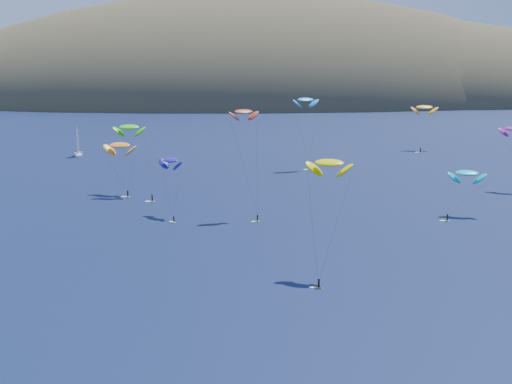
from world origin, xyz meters
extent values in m
ellipsoid|color=#3D3526|center=(20.00, 560.00, -12.60)|extent=(600.00, 300.00, 210.00)
ellipsoid|color=#3D3526|center=(-140.00, 590.00, -7.20)|extent=(340.00, 240.00, 120.00)
ellipsoid|color=#3D3526|center=(180.00, 540.00, -9.36)|extent=(320.00, 220.00, 156.00)
cube|color=white|center=(-69.31, 206.25, 0.39)|extent=(4.40, 8.73, 1.01)
cylinder|color=white|center=(-69.31, 206.81, 6.30)|extent=(0.16, 0.16, 11.82)
cube|color=#CCFF1C|center=(-40.27, 121.41, 0.04)|extent=(1.56, 1.02, 0.08)
cylinder|color=black|center=(-40.27, 121.41, 0.99)|extent=(0.36, 0.36, 1.62)
sphere|color=#8C6047|center=(-40.27, 121.41, 1.93)|extent=(0.27, 0.27, 0.27)
ellipsoid|color=orange|center=(-42.85, 127.76, 14.02)|extent=(11.03, 8.32, 5.58)
cube|color=#CCFF1C|center=(1.56, 38.41, 0.04)|extent=(1.42, 0.94, 0.08)
cylinder|color=black|center=(1.56, 38.41, 0.90)|extent=(0.32, 0.32, 1.47)
sphere|color=#8C6047|center=(1.56, 38.41, 1.76)|extent=(0.25, 0.25, 0.25)
ellipsoid|color=#E7DB00|center=(4.46, 47.14, 20.53)|extent=(9.00, 6.85, 4.55)
cube|color=#CCFF1C|center=(-32.91, 114.75, 0.04)|extent=(1.53, 0.56, 0.08)
cylinder|color=black|center=(-32.91, 114.75, 0.98)|extent=(0.35, 0.35, 1.60)
sphere|color=#8C6047|center=(-32.91, 114.75, 1.91)|extent=(0.27, 0.27, 0.27)
ellipsoid|color=#39E50B|center=(-39.71, 125.40, 19.46)|extent=(9.05, 4.80, 4.87)
cube|color=#CCFF1C|center=(17.73, 167.22, 0.04)|extent=(1.69, 0.86, 0.09)
cylinder|color=black|center=(17.73, 167.22, 1.06)|extent=(0.38, 0.38, 1.74)
sphere|color=#8C6047|center=(17.73, 167.22, 2.07)|extent=(0.29, 0.29, 0.29)
ellipsoid|color=#209CE7|center=(16.47, 169.51, 24.28)|extent=(9.67, 6.24, 4.98)
cube|color=#CCFF1C|center=(40.18, 86.49, 0.04)|extent=(1.44, 0.84, 0.08)
cylinder|color=black|center=(40.18, 86.49, 0.91)|extent=(0.32, 0.32, 1.48)
sphere|color=#8C6047|center=(40.18, 86.49, 1.77)|extent=(0.25, 0.25, 0.25)
ellipsoid|color=#00B2BB|center=(46.87, 93.01, 10.67)|extent=(9.62, 6.78, 4.89)
cube|color=#CCFF1C|center=(-5.66, 89.14, 0.04)|extent=(1.36, 0.75, 0.07)
cylinder|color=black|center=(-5.66, 89.14, 0.85)|extent=(0.31, 0.31, 1.39)
sphere|color=#8C6047|center=(-5.66, 89.14, 1.66)|extent=(0.23, 0.23, 0.23)
ellipsoid|color=#BB4125|center=(-8.61, 95.39, 26.00)|extent=(7.77, 5.27, 3.97)
cube|color=#CCFF1C|center=(-25.75, 89.19, 0.03)|extent=(1.11, 1.20, 0.07)
cylinder|color=black|center=(-25.75, 89.19, 0.83)|extent=(0.30, 0.30, 1.36)
sphere|color=#8C6047|center=(-25.75, 89.19, 1.62)|extent=(0.23, 0.23, 0.23)
ellipsoid|color=navy|center=(-26.72, 98.29, 13.86)|extent=(7.90, 8.33, 4.38)
cube|color=#CCFF1C|center=(69.76, 208.85, 0.04)|extent=(1.68, 0.75, 0.09)
cylinder|color=black|center=(69.76, 208.85, 1.06)|extent=(0.38, 0.38, 1.73)
sphere|color=#8C6047|center=(69.76, 208.85, 2.06)|extent=(0.29, 0.29, 0.29)
ellipsoid|color=yellow|center=(73.45, 218.02, 17.95)|extent=(11.24, 6.71, 5.87)
camera|label=1|loc=(-16.76, -77.95, 39.48)|focal=50.00mm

